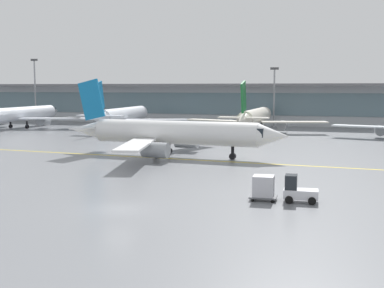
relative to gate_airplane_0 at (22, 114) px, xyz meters
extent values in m
plane|color=slate|center=(51.70, -60.57, -2.98)|extent=(400.00, 400.00, 0.00)
cube|color=yellow|center=(46.60, -34.97, -2.98)|extent=(109.86, 6.21, 0.01)
cube|color=#B2B7BC|center=(51.70, 25.66, 1.52)|extent=(171.19, 8.00, 9.00)
cube|color=slate|center=(51.70, 21.58, 1.97)|extent=(164.34, 0.16, 5.04)
cube|color=slate|center=(51.70, 24.16, 6.32)|extent=(178.04, 11.00, 0.60)
cylinder|color=silver|center=(-0.01, 0.39, 0.10)|extent=(3.67, 21.64, 2.99)
cone|color=silver|center=(-0.41, 12.95, 0.10)|extent=(2.95, 3.68, 2.84)
cube|color=black|center=(-0.33, 10.56, 0.47)|extent=(2.42, 2.77, 1.05)
cylinder|color=#999EA3|center=(-5.19, -0.22, -1.56)|extent=(1.95, 3.23, 1.85)
cube|color=silver|center=(7.70, -1.13, -0.73)|extent=(12.60, 6.46, 0.25)
cylinder|color=#999EA3|center=(5.19, 0.11, -1.56)|extent=(1.95, 3.23, 1.85)
cylinder|color=black|center=(-0.25, 7.93, -2.19)|extent=(0.39, 0.39, 1.58)
cylinder|color=black|center=(-0.25, 7.93, -2.59)|extent=(0.51, 0.81, 0.79)
cylinder|color=black|center=(-1.98, -1.44, -2.19)|extent=(0.39, 0.39, 1.58)
cylinder|color=black|center=(-1.98, -1.44, -2.59)|extent=(0.51, 0.81, 0.79)
cylinder|color=black|center=(2.07, -1.31, -2.19)|extent=(0.39, 0.39, 1.58)
cylinder|color=black|center=(2.07, -1.31, -2.59)|extent=(0.51, 0.81, 0.79)
cylinder|color=silver|center=(22.73, 2.97, 0.10)|extent=(4.37, 21.70, 2.99)
cone|color=silver|center=(21.93, 15.52, 0.10)|extent=(3.07, 3.77, 2.84)
cube|color=black|center=(22.08, 13.13, 0.47)|extent=(2.50, 2.84, 1.05)
cone|color=silver|center=(23.58, -10.17, 0.10)|extent=(2.85, 4.94, 2.54)
cube|color=silver|center=(15.20, 0.72, -0.73)|extent=(12.64, 5.39, 0.25)
cylinder|color=#999EA3|center=(17.58, 2.20, -1.56)|extent=(2.05, 3.28, 1.85)
cube|color=silver|center=(30.49, 1.70, -0.73)|extent=(12.55, 6.81, 0.25)
cylinder|color=#999EA3|center=(27.95, 2.86, -1.56)|extent=(2.05, 3.28, 1.85)
cube|color=#1472B2|center=(23.52, -9.22, 4.15)|extent=(0.58, 4.05, 5.64)
cube|color=silver|center=(21.30, -9.01, 0.55)|extent=(4.53, 2.39, 0.21)
cube|color=silver|center=(25.69, -8.72, 0.55)|extent=(4.53, 2.39, 0.21)
cylinder|color=black|center=(22.25, 10.50, -2.19)|extent=(0.39, 0.39, 1.58)
cylinder|color=black|center=(22.25, 10.50, -2.59)|extent=(0.53, 0.82, 0.79)
cylinder|color=black|center=(20.83, 1.08, -2.19)|extent=(0.39, 0.39, 1.58)
cylinder|color=black|center=(20.83, 1.08, -2.59)|extent=(0.53, 0.82, 0.79)
cylinder|color=black|center=(24.87, 1.34, -2.19)|extent=(0.39, 0.39, 1.58)
cylinder|color=black|center=(24.87, 1.34, -2.59)|extent=(0.53, 0.82, 0.79)
cylinder|color=silver|center=(50.05, 4.86, 0.10)|extent=(3.08, 21.56, 2.99)
cone|color=silver|center=(50.00, 17.44, 0.10)|extent=(2.86, 3.60, 2.84)
cube|color=black|center=(50.01, 15.04, 0.47)|extent=(2.35, 2.70, 1.05)
cone|color=silver|center=(50.10, -8.31, 0.10)|extent=(2.56, 4.80, 2.54)
cube|color=silver|center=(42.40, 3.07, -0.73)|extent=(12.63, 6.07, 0.25)
cylinder|color=#999EA3|center=(44.86, 4.40, -1.56)|extent=(1.86, 3.18, 1.85)
cube|color=silver|center=(57.71, 3.13, -0.73)|extent=(12.62, 6.16, 0.25)
cylinder|color=#999EA3|center=(55.24, 4.44, -1.56)|extent=(1.86, 3.18, 1.85)
cube|color=#19662D|center=(50.10, -7.35, 4.15)|extent=(0.33, 4.04, 5.64)
cube|color=silver|center=(47.89, -7.00, 0.55)|extent=(4.41, 2.13, 0.21)
cube|color=silver|center=(52.30, -6.99, 0.55)|extent=(4.41, 2.13, 0.21)
cylinder|color=black|center=(50.02, 12.41, -2.19)|extent=(0.39, 0.39, 1.58)
cylinder|color=black|center=(50.02, 12.41, -2.59)|extent=(0.49, 0.79, 0.79)
cylinder|color=black|center=(48.03, 3.10, -2.19)|extent=(0.39, 0.39, 1.58)
cylinder|color=black|center=(48.03, 3.10, -2.59)|extent=(0.49, 0.79, 0.79)
cylinder|color=black|center=(52.08, 3.11, -2.19)|extent=(0.39, 0.39, 1.58)
cylinder|color=black|center=(52.08, 3.11, -2.59)|extent=(0.49, 0.79, 0.79)
cube|color=white|center=(70.49, -1.83, -0.90)|extent=(11.69, 5.30, 0.23)
cylinder|color=#999EA3|center=(72.72, -0.54, -1.66)|extent=(1.81, 2.99, 1.71)
cylinder|color=white|center=(46.60, -32.97, 0.09)|extent=(21.60, 4.12, 2.98)
cone|color=white|center=(59.11, -33.63, 0.09)|extent=(3.72, 3.02, 2.83)
cube|color=black|center=(56.73, -33.51, 0.46)|extent=(2.80, 2.47, 1.04)
cone|color=white|center=(33.50, -32.27, 0.09)|extent=(4.90, 2.78, 2.53)
cube|color=white|center=(45.25, -25.25, -0.73)|extent=(6.67, 12.52, 0.25)
cylinder|color=#999EA3|center=(46.44, -27.78, -1.56)|extent=(3.25, 2.01, 1.84)
cube|color=white|center=(44.44, -40.49, -0.73)|extent=(5.50, 12.60, 0.25)
cylinder|color=#999EA3|center=(45.89, -38.11, -1.56)|extent=(3.25, 2.01, 1.84)
cube|color=#1472B2|center=(34.45, -32.32, 4.12)|extent=(4.03, 0.53, 5.62)
cube|color=white|center=(34.92, -30.15, 0.53)|extent=(2.34, 4.49, 0.21)
cube|color=white|center=(34.69, -34.53, 0.53)|extent=(2.34, 4.49, 0.21)
cylinder|color=black|center=(54.11, -33.37, -2.19)|extent=(0.39, 0.39, 1.58)
cylinder|color=black|center=(54.11, -33.37, -2.59)|extent=(0.81, 0.52, 0.79)
cylinder|color=black|center=(44.96, -30.86, -2.19)|extent=(0.39, 0.39, 1.58)
cylinder|color=black|center=(44.96, -30.86, -2.59)|extent=(0.81, 0.52, 0.79)
cylinder|color=black|center=(44.74, -34.89, -2.19)|extent=(0.39, 0.39, 1.58)
cylinder|color=black|center=(44.74, -34.89, -2.59)|extent=(0.81, 0.52, 0.79)
cube|color=silver|center=(64.18, -54.32, -2.33)|extent=(2.68, 1.55, 0.70)
cube|color=#1E2328|center=(63.43, -54.37, -1.43)|extent=(0.97, 1.29, 1.10)
cylinder|color=black|center=(64.99, -53.57, -2.68)|extent=(0.61, 0.25, 0.60)
cylinder|color=black|center=(65.07, -54.97, -2.68)|extent=(0.61, 0.25, 0.60)
cylinder|color=black|center=(63.29, -53.67, -2.68)|extent=(0.61, 0.25, 0.60)
cylinder|color=black|center=(63.37, -55.07, -2.68)|extent=(0.61, 0.25, 0.60)
cube|color=#595B60|center=(61.32, -54.49, -2.70)|extent=(2.19, 1.72, 0.12)
cube|color=silver|center=(61.32, -54.49, -1.84)|extent=(1.68, 1.59, 1.60)
cylinder|color=black|center=(62.03, -53.75, -2.87)|extent=(0.23, 0.11, 0.22)
cylinder|color=black|center=(62.11, -55.14, -2.87)|extent=(0.23, 0.11, 0.22)
cylinder|color=black|center=(60.53, -53.83, -2.87)|extent=(0.23, 0.11, 0.22)
cylinder|color=black|center=(60.62, -55.23, -2.87)|extent=(0.23, 0.11, 0.22)
cylinder|color=gray|center=(-7.54, 15.98, 4.66)|extent=(0.36, 0.36, 15.28)
cube|color=#3F3F42|center=(-7.54, 15.98, 12.54)|extent=(1.80, 0.30, 0.50)
cylinder|color=gray|center=(51.82, 17.51, 3.30)|extent=(0.36, 0.36, 12.57)
cube|color=#3F3F42|center=(51.82, 17.51, 9.83)|extent=(1.80, 0.30, 0.50)
camera|label=1|loc=(67.47, -92.90, 5.79)|focal=47.08mm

